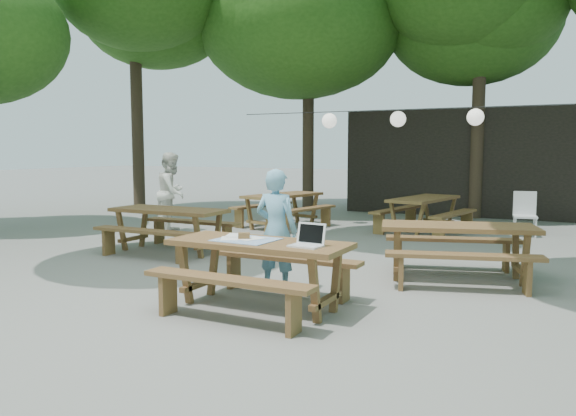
# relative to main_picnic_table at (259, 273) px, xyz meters

# --- Properties ---
(ground) EXTENTS (80.00, 80.00, 0.00)m
(ground) POSITION_rel_main_picnic_table_xyz_m (-0.18, 0.66, -0.39)
(ground) COLOR slate
(ground) RESTS_ON ground
(pavilion) EXTENTS (6.00, 3.00, 2.80)m
(pavilion) POSITION_rel_main_picnic_table_xyz_m (0.32, 11.16, 1.01)
(pavilion) COLOR black
(pavilion) RESTS_ON ground
(main_picnic_table) EXTENTS (2.00, 1.58, 0.75)m
(main_picnic_table) POSITION_rel_main_picnic_table_xyz_m (0.00, 0.00, 0.00)
(main_picnic_table) COLOR brown
(main_picnic_table) RESTS_ON ground
(picnic_table_nw) EXTENTS (2.01, 1.60, 0.75)m
(picnic_table_nw) POSITION_rel_main_picnic_table_xyz_m (-3.07, 2.24, 0.00)
(picnic_table_nw) COLOR brown
(picnic_table_nw) RESTS_ON ground
(picnic_table_ne) EXTENTS (2.27, 2.06, 0.75)m
(picnic_table_ne) POSITION_rel_main_picnic_table_xyz_m (1.70, 2.36, 0.00)
(picnic_table_ne) COLOR brown
(picnic_table_ne) RESTS_ON ground
(picnic_table_far_w) EXTENTS (1.95, 2.20, 0.75)m
(picnic_table_far_w) POSITION_rel_main_picnic_table_xyz_m (-2.78, 5.89, 0.00)
(picnic_table_far_w) COLOR brown
(picnic_table_far_w) RESTS_ON ground
(picnic_table_far_e) EXTENTS (1.90, 2.16, 0.75)m
(picnic_table_far_e) POSITION_rel_main_picnic_table_xyz_m (0.27, 6.43, 0.00)
(picnic_table_far_e) COLOR brown
(picnic_table_far_e) RESTS_ON ground
(woman) EXTENTS (0.56, 0.37, 1.52)m
(woman) POSITION_rel_main_picnic_table_xyz_m (-0.19, 0.76, 0.37)
(woman) COLOR #79BCDE
(woman) RESTS_ON ground
(second_person) EXTENTS (0.81, 0.95, 1.69)m
(second_person) POSITION_rel_main_picnic_table_xyz_m (-4.59, 4.23, 0.46)
(second_person) COLOR white
(second_person) RESTS_ON ground
(plastic_chair) EXTENTS (0.51, 0.51, 0.90)m
(plastic_chair) POSITION_rel_main_picnic_table_xyz_m (2.21, 6.91, -0.13)
(plastic_chair) COLOR silver
(plastic_chair) RESTS_ON ground
(laptop) EXTENTS (0.35, 0.29, 0.24)m
(laptop) POSITION_rel_main_picnic_table_xyz_m (0.62, -0.05, 0.42)
(laptop) COLOR white
(laptop) RESTS_ON main_picnic_table
(tabletop_clutter) EXTENTS (0.74, 0.64, 0.08)m
(tabletop_clutter) POSITION_rel_main_picnic_table_xyz_m (-0.19, 0.01, 0.37)
(tabletop_clutter) COLOR #3672B8
(tabletop_clutter) RESTS_ON main_picnic_table
(paper_lanterns) EXTENTS (9.00, 0.34, 0.38)m
(paper_lanterns) POSITION_rel_main_picnic_table_xyz_m (-0.37, 6.66, 2.02)
(paper_lanterns) COLOR black
(paper_lanterns) RESTS_ON ground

